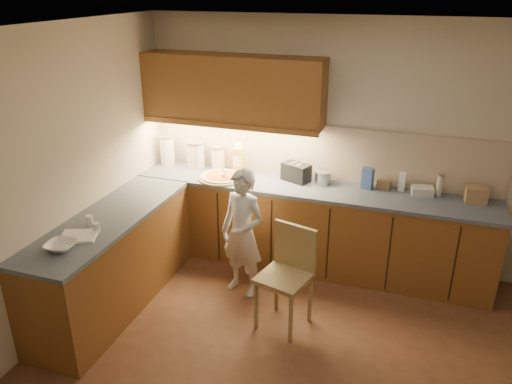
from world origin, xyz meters
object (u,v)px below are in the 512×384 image
at_px(pizza_on_board, 221,177).
at_px(toaster, 296,172).
at_px(wooden_chair, 288,269).
at_px(child, 243,233).
at_px(oil_jug, 238,159).

distance_m(pizza_on_board, toaster, 0.81).
relative_size(wooden_chair, toaster, 2.75).
relative_size(child, oil_jug, 3.88).
bearing_deg(pizza_on_board, oil_jug, 67.69).
bearing_deg(toaster, child, -87.44).
bearing_deg(pizza_on_board, toaster, 15.51).
height_order(pizza_on_board, oil_jug, oil_jug).
xyz_separation_m(oil_jug, toaster, (0.67, -0.04, -0.06)).
bearing_deg(toaster, wooden_chair, -55.63).
height_order(child, oil_jug, child).
relative_size(oil_jug, toaster, 0.99).
xyz_separation_m(pizza_on_board, oil_jug, (0.10, 0.25, 0.13)).
distance_m(child, oil_jug, 1.04).
distance_m(oil_jug, toaster, 0.68).
height_order(oil_jug, toaster, oil_jug).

